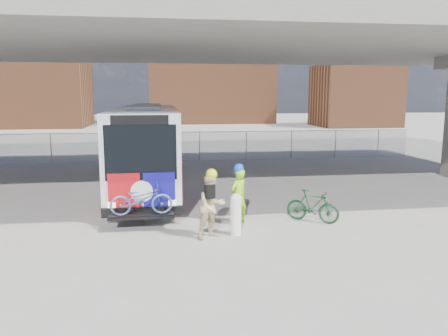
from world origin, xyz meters
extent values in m
plane|color=#9E9991|center=(0.00, 0.00, 0.00)|extent=(160.00, 160.00, 0.00)
cube|color=silver|center=(-2.00, 4.41, 1.95)|extent=(2.55, 12.00, 3.20)
cube|color=black|center=(-2.00, 4.91, 2.59)|extent=(2.61, 11.00, 1.28)
cube|color=black|center=(-2.00, -1.54, 2.33)|extent=(2.24, 0.12, 1.76)
cube|color=black|center=(-2.00, -1.54, 3.36)|extent=(1.78, 0.12, 0.30)
cube|color=black|center=(-2.00, -1.64, 0.45)|extent=(2.55, 0.20, 0.30)
cube|color=#B50D14|center=(-2.55, -1.61, 1.10)|extent=(1.00, 0.08, 1.20)
cube|color=navy|center=(-1.45, -1.61, 1.10)|extent=(1.00, 0.08, 1.20)
cylinder|color=silver|center=(-2.00, -1.63, 1.10)|extent=(0.70, 0.06, 0.70)
cube|color=gray|center=(-2.00, 4.41, 3.62)|extent=(1.28, 7.20, 0.14)
cube|color=black|center=(-2.00, -2.14, 0.45)|extent=(2.00, 0.70, 0.06)
cylinder|color=black|center=(-3.15, 0.01, 0.50)|extent=(0.30, 1.00, 1.00)
cylinder|color=black|center=(-0.85, 0.01, 0.50)|extent=(0.30, 1.00, 1.00)
cylinder|color=black|center=(-3.15, 8.61, 0.50)|extent=(0.30, 1.00, 1.00)
cylinder|color=black|center=(-0.85, 8.61, 0.50)|extent=(0.30, 1.00, 1.00)
cube|color=#B50D14|center=(-3.30, 0.61, 1.30)|extent=(0.06, 2.60, 1.70)
cube|color=navy|center=(-3.30, 2.21, 1.30)|extent=(0.06, 1.40, 1.70)
cube|color=#B50D14|center=(-0.70, 0.61, 1.30)|extent=(0.06, 2.60, 1.70)
cube|color=navy|center=(-0.70, 2.21, 1.30)|extent=(0.06, 1.40, 1.70)
imported|color=#446097|center=(-2.00, -2.14, 0.97)|extent=(1.92, 0.77, 0.99)
cube|color=#605E59|center=(0.00, 4.00, 6.75)|extent=(40.00, 16.00, 1.50)
cube|color=#605E59|center=(0.00, 4.00, 7.55)|extent=(40.00, 0.60, 0.80)
cylinder|color=gray|center=(-8.00, 12.00, 0.90)|extent=(0.06, 0.06, 1.80)
cylinder|color=gray|center=(-4.00, 12.00, 0.90)|extent=(0.06, 0.06, 1.80)
cylinder|color=gray|center=(0.00, 12.00, 0.90)|extent=(0.06, 0.06, 1.80)
cylinder|color=gray|center=(4.00, 12.00, 0.90)|extent=(0.06, 0.06, 1.80)
cylinder|color=gray|center=(8.00, 12.00, 0.90)|extent=(0.06, 0.06, 1.80)
cylinder|color=gray|center=(12.00, 12.00, 0.90)|extent=(0.06, 0.06, 1.80)
plane|color=gray|center=(0.00, 12.00, 0.90)|extent=(30.00, 0.00, 30.00)
cube|color=gray|center=(0.00, 12.00, 1.82)|extent=(30.00, 0.05, 0.04)
cube|color=brown|center=(-18.00, 45.00, 5.00)|extent=(14.00, 10.00, 10.00)
cube|color=brown|center=(6.00, 52.00, 6.00)|extent=(18.00, 12.00, 12.00)
cube|color=brown|center=(24.00, 40.00, 4.00)|extent=(10.00, 8.00, 8.00)
cylinder|color=brown|center=(14.00, 55.00, 12.50)|extent=(2.20, 2.20, 25.00)
cylinder|color=silver|center=(0.79, -3.02, 0.55)|extent=(0.33, 0.33, 1.10)
sphere|color=silver|center=(0.79, -3.02, 1.10)|extent=(0.33, 0.33, 0.33)
imported|color=#87D816|center=(1.07, -1.89, 0.90)|extent=(0.78, 0.74, 1.80)
sphere|color=blue|center=(1.07, -1.89, 1.82)|extent=(0.31, 0.31, 0.31)
imported|color=#D0B985|center=(0.05, -3.20, 0.93)|extent=(1.13, 1.06, 1.87)
sphere|color=yellow|center=(0.05, -3.20, 1.89)|extent=(0.32, 0.32, 0.32)
cube|color=black|center=(-0.02, -3.37, 1.42)|extent=(0.32, 0.28, 0.40)
imported|color=#133D1F|center=(3.51, -2.05, 0.53)|extent=(1.71, 1.43, 1.06)
camera|label=1|loc=(-1.31, -15.37, 4.12)|focal=35.00mm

